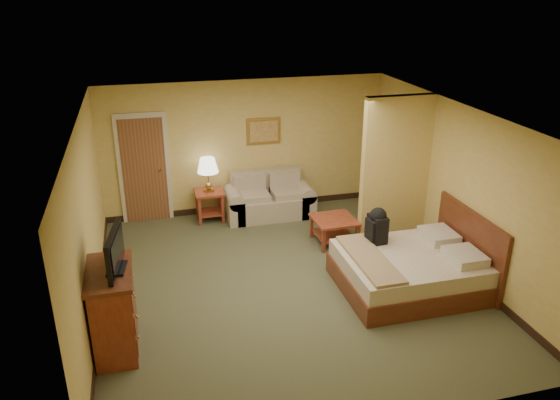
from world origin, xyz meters
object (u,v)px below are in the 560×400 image
object	(u,v)px
loveseat	(269,202)
bed	(414,269)
coffee_table	(334,225)
dresser	(114,310)

from	to	relation	value
loveseat	bed	bearing A→B (deg)	-65.08
loveseat	bed	world-z (taller)	bed
loveseat	coffee_table	world-z (taller)	loveseat
bed	loveseat	bearing A→B (deg)	114.92
dresser	bed	xyz separation A→B (m)	(4.29, 0.39, -0.25)
dresser	loveseat	bearing A→B (deg)	51.46
loveseat	dresser	size ratio (longest dim) A/B	1.53
loveseat	bed	xyz separation A→B (m)	(1.47, -3.16, 0.03)
coffee_table	dresser	bearing A→B (deg)	-150.00
dresser	bed	size ratio (longest dim) A/B	0.54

